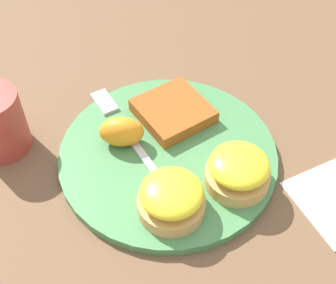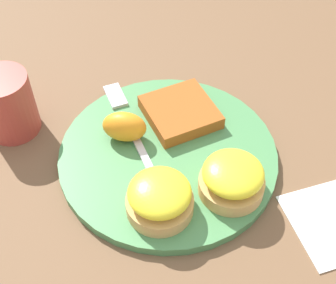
% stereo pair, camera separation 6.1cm
% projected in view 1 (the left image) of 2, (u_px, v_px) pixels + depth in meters
% --- Properties ---
extents(ground_plane, '(1.10, 1.10, 0.00)m').
position_uv_depth(ground_plane, '(168.00, 158.00, 0.64)').
color(ground_plane, brown).
extents(plate, '(0.29, 0.29, 0.01)m').
position_uv_depth(plate, '(168.00, 155.00, 0.63)').
color(plate, '#47844C').
rests_on(plate, ground_plane).
extents(sandwich_benedict_left, '(0.08, 0.08, 0.05)m').
position_uv_depth(sandwich_benedict_left, '(171.00, 198.00, 0.55)').
color(sandwich_benedict_left, tan).
rests_on(sandwich_benedict_left, plate).
extents(sandwich_benedict_right, '(0.08, 0.08, 0.05)m').
position_uv_depth(sandwich_benedict_right, '(238.00, 170.00, 0.58)').
color(sandwich_benedict_right, tan).
rests_on(sandwich_benedict_right, plate).
extents(hashbrown_patty, '(0.10, 0.10, 0.02)m').
position_uv_depth(hashbrown_patty, '(173.00, 111.00, 0.67)').
color(hashbrown_patty, '#9D4E1C').
rests_on(hashbrown_patty, plate).
extents(orange_wedge, '(0.07, 0.07, 0.04)m').
position_uv_depth(orange_wedge, '(122.00, 132.00, 0.62)').
color(orange_wedge, orange).
rests_on(orange_wedge, plate).
extents(fork, '(0.24, 0.06, 0.00)m').
position_uv_depth(fork, '(128.00, 135.00, 0.64)').
color(fork, silver).
rests_on(fork, plate).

